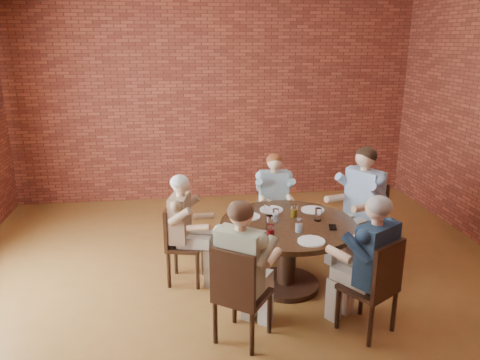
{
  "coord_description": "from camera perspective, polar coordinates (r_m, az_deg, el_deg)",
  "views": [
    {
      "loc": [
        -0.67,
        -4.13,
        2.59
      ],
      "look_at": [
        0.05,
        1.0,
        1.03
      ],
      "focal_mm": 35.0,
      "sensor_mm": 36.0,
      "label": 1
    }
  ],
  "objects": [
    {
      "name": "floor",
      "position": [
        4.92,
        1.04,
        -14.98
      ],
      "size": [
        7.0,
        7.0,
        0.0
      ],
      "primitive_type": "plane",
      "color": "brown",
      "rests_on": "ground"
    },
    {
      "name": "wall_back",
      "position": [
        7.71,
        -3.06,
        10.1
      ],
      "size": [
        7.0,
        0.0,
        7.0
      ],
      "primitive_type": "plane",
      "rotation": [
        1.57,
        0.0,
        0.0
      ],
      "color": "brown",
      "rests_on": "ground"
    },
    {
      "name": "dining_table",
      "position": [
        5.03,
        5.79,
        -7.51
      ],
      "size": [
        1.43,
        1.43,
        0.75
      ],
      "color": "#321B10",
      "rests_on": "floor"
    },
    {
      "name": "chair_a",
      "position": [
        5.87,
        14.89,
        -4.43
      ],
      "size": [
        0.62,
        0.62,
        0.97
      ],
      "rotation": [
        0.0,
        0.0,
        -1.09
      ],
      "color": "#321B10",
      "rests_on": "floor"
    },
    {
      "name": "diner_a",
      "position": [
        5.74,
        14.42,
        -3.01
      ],
      "size": [
        0.88,
        0.83,
        1.4
      ],
      "primitive_type": null,
      "rotation": [
        0.0,
        0.0,
        -1.09
      ],
      "color": "#487CBD",
      "rests_on": "floor"
    },
    {
      "name": "chair_b",
      "position": [
        6.04,
        4.05,
        -3.7
      ],
      "size": [
        0.4,
        0.4,
        0.88
      ],
      "rotation": [
        0.0,
        0.0,
        -0.07
      ],
      "color": "#321B10",
      "rests_on": "floor"
    },
    {
      "name": "diner_b",
      "position": [
        5.93,
        4.18,
        -2.74
      ],
      "size": [
        0.51,
        0.61,
        1.23
      ],
      "primitive_type": null,
      "rotation": [
        0.0,
        0.0,
        -0.07
      ],
      "color": "#849DA9",
      "rests_on": "floor"
    },
    {
      "name": "chair_c",
      "position": [
        5.18,
        -7.43,
        -7.37
      ],
      "size": [
        0.46,
        0.46,
        0.88
      ],
      "rotation": [
        0.0,
        0.0,
        1.32
      ],
      "color": "#321B10",
      "rests_on": "floor"
    },
    {
      "name": "diner_c",
      "position": [
        5.12,
        -6.71,
        -6.07
      ],
      "size": [
        0.67,
        0.59,
        1.23
      ],
      "primitive_type": null,
      "rotation": [
        0.0,
        0.0,
        1.32
      ],
      "color": "brown",
      "rests_on": "floor"
    },
    {
      "name": "chair_d",
      "position": [
        4.13,
        -0.2,
        -13.5
      ],
      "size": [
        0.59,
        0.59,
        0.93
      ],
      "rotation": [
        0.0,
        0.0,
        2.52
      ],
      "color": "#321B10",
      "rests_on": "floor"
    },
    {
      "name": "diner_d",
      "position": [
        4.12,
        0.35,
        -11.12
      ],
      "size": [
        0.8,
        0.82,
        1.32
      ],
      "primitive_type": null,
      "rotation": [
        0.0,
        0.0,
        2.52
      ],
      "color": "#B4A68D",
      "rests_on": "floor"
    },
    {
      "name": "chair_e",
      "position": [
        4.42,
        16.26,
        -12.09
      ],
      "size": [
        0.58,
        0.58,
        0.93
      ],
      "rotation": [
        0.0,
        0.0,
        3.69
      ],
      "color": "#321B10",
      "rests_on": "floor"
    },
    {
      "name": "diner_e",
      "position": [
        4.39,
        15.52,
        -9.97
      ],
      "size": [
        0.77,
        0.81,
        1.32
      ],
      "primitive_type": null,
      "rotation": [
        0.0,
        0.0,
        3.69
      ],
      "color": "#192D46",
      "rests_on": "floor"
    },
    {
      "name": "plate_a",
      "position": [
        5.31,
        8.84,
        -3.62
      ],
      "size": [
        0.26,
        0.26,
        0.01
      ],
      "primitive_type": "cylinder",
      "color": "white",
      "rests_on": "dining_table"
    },
    {
      "name": "plate_b",
      "position": [
        5.27,
        3.85,
        -3.63
      ],
      "size": [
        0.26,
        0.26,
        0.01
      ],
      "primitive_type": "cylinder",
      "color": "white",
      "rests_on": "dining_table"
    },
    {
      "name": "plate_c",
      "position": [
        5.06,
        1.0,
        -4.47
      ],
      "size": [
        0.26,
        0.26,
        0.01
      ],
      "primitive_type": "cylinder",
      "color": "white",
      "rests_on": "dining_table"
    },
    {
      "name": "plate_d",
      "position": [
        4.52,
        8.68,
        -7.37
      ],
      "size": [
        0.26,
        0.26,
        0.01
      ],
      "primitive_type": "cylinder",
      "color": "white",
      "rests_on": "dining_table"
    },
    {
      "name": "glass_a",
      "position": [
        5.01,
        9.5,
        -4.16
      ],
      "size": [
        0.07,
        0.07,
        0.14
      ],
      "primitive_type": "cylinder",
      "color": "white",
      "rests_on": "dining_table"
    },
    {
      "name": "glass_b",
      "position": [
        5.07,
        6.6,
        -3.78
      ],
      "size": [
        0.07,
        0.07,
        0.14
      ],
      "primitive_type": "cylinder",
      "color": "white",
      "rests_on": "dining_table"
    },
    {
      "name": "glass_c",
      "position": [
        5.22,
        3.36,
        -3.1
      ],
      "size": [
        0.07,
        0.07,
        0.14
      ],
      "primitive_type": "cylinder",
      "color": "white",
      "rests_on": "dining_table"
    },
    {
      "name": "glass_d",
      "position": [
        4.93,
        4.38,
        -4.32
      ],
      "size": [
        0.07,
        0.07,
        0.14
      ],
      "primitive_type": "cylinder",
      "color": "white",
      "rests_on": "dining_table"
    },
    {
      "name": "glass_e",
      "position": [
        4.75,
        3.61,
        -5.16
      ],
      "size": [
        0.07,
        0.07,
        0.14
      ],
      "primitive_type": "cylinder",
      "color": "white",
      "rests_on": "dining_table"
    },
    {
      "name": "glass_f",
      "position": [
        4.53,
        3.74,
        -6.28
      ],
      "size": [
        0.07,
        0.07,
        0.14
      ],
      "primitive_type": "cylinder",
      "color": "white",
      "rests_on": "dining_table"
    },
    {
      "name": "glass_g",
      "position": [
        4.69,
        7.18,
        -5.53
      ],
      "size": [
        0.07,
        0.07,
        0.14
      ],
      "primitive_type": "cylinder",
      "color": "white",
      "rests_on": "dining_table"
    },
    {
      "name": "smartphone",
      "position": [
        4.88,
        11.23,
        -5.68
      ],
      "size": [
        0.11,
        0.16,
        0.01
      ],
      "primitive_type": "cube",
      "rotation": [
        0.0,
        0.0,
        -0.25
      ],
      "color": "black",
      "rests_on": "dining_table"
    }
  ]
}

